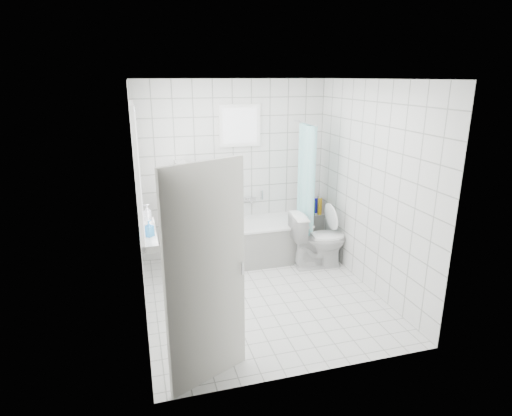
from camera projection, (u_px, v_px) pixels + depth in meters
name	position (u px, v px, depth m)	size (l,w,h in m)	color
ground	(262.00, 296.00, 5.33)	(3.00, 3.00, 0.00)	white
ceiling	(263.00, 79.00, 4.56)	(3.00, 3.00, 0.00)	white
wall_back	(233.00, 170.00, 6.32)	(2.80, 0.02, 2.60)	white
wall_front	(315.00, 242.00, 3.57)	(2.80, 0.02, 2.60)	white
wall_left	(138.00, 206.00, 4.58)	(0.02, 3.00, 2.60)	white
wall_right	(370.00, 188.00, 5.31)	(0.02, 3.00, 2.60)	white
window_left	(139.00, 172.00, 4.78)	(0.01, 0.90, 1.40)	white
window_back	(240.00, 126.00, 6.12)	(0.50, 0.01, 0.50)	white
window_sill	(148.00, 234.00, 5.01)	(0.18, 1.02, 0.08)	white
door	(207.00, 278.00, 3.60)	(0.04, 0.80, 2.00)	silver
bathtub	(250.00, 242.00, 6.31)	(1.73, 0.77, 0.58)	white
partition_wall	(185.00, 219.00, 5.89)	(0.15, 0.85, 1.50)	white
tiled_ledge	(313.00, 230.00, 6.85)	(0.40, 0.24, 0.55)	white
toilet	(318.00, 240.00, 6.08)	(0.45, 0.79, 0.81)	white
curtain_rod	(305.00, 123.00, 6.00)	(0.02, 0.02, 0.80)	silver
shower_curtain	(306.00, 187.00, 6.15)	(0.14, 0.48, 1.78)	#49D8D3
tub_faucet	(250.00, 199.00, 6.48)	(0.18, 0.06, 0.06)	silver
sill_bottles	(148.00, 221.00, 4.98)	(0.14, 0.41, 0.29)	white
ledge_bottles	(315.00, 207.00, 6.70)	(0.19, 0.17, 0.27)	yellow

